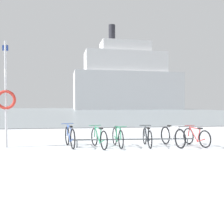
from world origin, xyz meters
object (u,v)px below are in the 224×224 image
at_px(bicycle_3, 147,137).
at_px(rescue_post, 6,97).
at_px(bicycle_4, 172,136).
at_px(bicycle_1, 99,138).
at_px(bicycle_2, 118,137).
at_px(bicycle_5, 196,137).
at_px(ferry_ship, 127,82).
at_px(bicycle_0, 70,137).

xyz_separation_m(bicycle_3, rescue_post, (-5.17, 0.56, 1.50)).
bearing_deg(bicycle_4, bicycle_1, 178.93).
distance_m(bicycle_2, bicycle_5, 2.99).
bearing_deg(ferry_ship, rescue_post, -104.74).
xyz_separation_m(rescue_post, ferry_ship, (19.81, 75.29, 7.55)).
bearing_deg(bicycle_0, ferry_ship, 76.96).
bearing_deg(bicycle_1, bicycle_4, -1.07).
distance_m(bicycle_1, bicycle_2, 0.72).
bearing_deg(ferry_ship, bicycle_3, -100.92).
bearing_deg(bicycle_0, bicycle_5, -5.28).
distance_m(bicycle_0, bicycle_2, 1.77).
xyz_separation_m(bicycle_0, bicycle_2, (1.76, -0.21, -0.02)).
relative_size(bicycle_4, bicycle_5, 1.11).
bearing_deg(rescue_post, bicycle_5, -5.70).
bearing_deg(bicycle_2, bicycle_3, -4.06).
bearing_deg(rescue_post, bicycle_2, -6.72).
height_order(rescue_post, ferry_ship, ferry_ship).
distance_m(bicycle_4, bicycle_5, 0.92).
bearing_deg(bicycle_0, bicycle_4, -5.80).
height_order(bicycle_2, bicycle_3, bicycle_2).
bearing_deg(rescue_post, ferry_ship, 75.26).
height_order(bicycle_2, bicycle_4, bicycle_4).
distance_m(bicycle_0, ferry_ship, 78.08).
height_order(bicycle_4, rescue_post, rescue_post).
distance_m(bicycle_2, bicycle_3, 1.11).
bearing_deg(bicycle_3, bicycle_5, -4.46).
bearing_deg(ferry_ship, bicycle_0, -103.04).
bearing_deg(bicycle_5, bicycle_4, 176.85).
height_order(bicycle_4, ferry_ship, ferry_ship).
height_order(bicycle_0, bicycle_5, bicycle_0).
bearing_deg(bicycle_3, bicycle_0, 174.18).
distance_m(bicycle_1, bicycle_5, 3.69).
height_order(bicycle_3, ferry_ship, ferry_ship).
xyz_separation_m(bicycle_3, ferry_ship, (14.64, 75.85, 9.05)).
bearing_deg(bicycle_1, bicycle_3, 1.37).
relative_size(bicycle_0, bicycle_1, 1.02).
relative_size(bicycle_5, ferry_ship, 0.04).
bearing_deg(bicycle_0, rescue_post, 173.44).
xyz_separation_m(bicycle_2, bicycle_4, (2.06, -0.17, 0.01)).
xyz_separation_m(bicycle_4, rescue_post, (-6.12, 0.65, 1.48)).
relative_size(bicycle_1, rescue_post, 0.42).
relative_size(bicycle_3, bicycle_4, 0.94).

